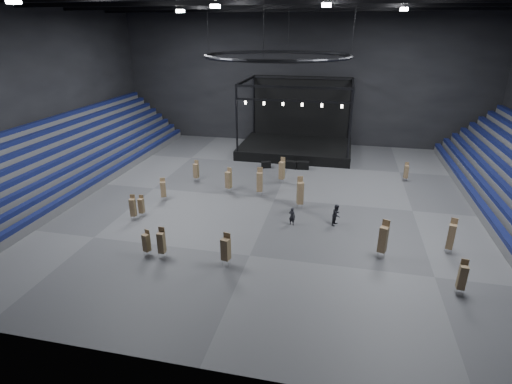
% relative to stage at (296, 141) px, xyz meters
% --- Properties ---
extents(floor, '(50.00, 50.00, 0.00)m').
position_rel_stage_xyz_m(floor, '(-0.00, -16.24, -1.45)').
color(floor, '#4C4C4E').
rests_on(floor, ground).
extents(wall_back, '(50.00, 0.20, 18.00)m').
position_rel_stage_xyz_m(wall_back, '(-0.00, 4.76, 7.55)').
color(wall_back, black).
rests_on(wall_back, ground).
extents(wall_front, '(50.00, 0.20, 18.00)m').
position_rel_stage_xyz_m(wall_front, '(-0.00, -37.24, 7.55)').
color(wall_front, black).
rests_on(wall_front, ground).
extents(wall_left, '(0.20, 42.00, 18.00)m').
position_rel_stage_xyz_m(wall_left, '(-25.00, -16.24, 7.55)').
color(wall_left, black).
rests_on(wall_left, ground).
extents(bleachers_left, '(7.20, 40.00, 6.40)m').
position_rel_stage_xyz_m(bleachers_left, '(-22.94, -16.24, 0.28)').
color(bleachers_left, '#515154').
rests_on(bleachers_left, floor).
extents(stage, '(14.00, 10.00, 9.20)m').
position_rel_stage_xyz_m(stage, '(0.00, 0.00, 0.00)').
color(stage, black).
rests_on(stage, floor).
extents(truss_ring, '(12.30, 12.30, 5.15)m').
position_rel_stage_xyz_m(truss_ring, '(-0.00, -16.24, 11.55)').
color(truss_ring, black).
rests_on(truss_ring, ceiling).
extents(roof_girders, '(49.00, 30.35, 0.70)m').
position_rel_stage_xyz_m(roof_girders, '(-0.00, -16.24, 15.75)').
color(roof_girders, black).
rests_on(roof_girders, ceiling).
extents(floodlights, '(28.60, 16.60, 0.25)m').
position_rel_stage_xyz_m(floodlights, '(-0.00, -20.24, 15.15)').
color(floodlights, white).
rests_on(floodlights, roof_girders).
extents(flight_case_left, '(1.21, 0.90, 0.73)m').
position_rel_stage_xyz_m(flight_case_left, '(-2.60, -7.36, -1.09)').
color(flight_case_left, black).
rests_on(flight_case_left, floor).
extents(flight_case_mid, '(1.40, 0.84, 0.88)m').
position_rel_stage_xyz_m(flight_case_mid, '(0.33, -6.98, -1.01)').
color(flight_case_mid, black).
rests_on(flight_case_mid, floor).
extents(flight_case_right, '(1.42, 0.79, 0.91)m').
position_rel_stage_xyz_m(flight_case_right, '(1.67, -6.95, -1.00)').
color(flight_case_right, black).
rests_on(flight_case_right, floor).
extents(chair_stack_0, '(0.66, 0.66, 2.49)m').
position_rel_stage_xyz_m(chair_stack_0, '(-4.80, -15.42, -0.15)').
color(chair_stack_0, silver).
rests_on(chair_stack_0, floor).
extents(chair_stack_1, '(0.66, 0.66, 2.22)m').
position_rel_stage_xyz_m(chair_stack_1, '(-10.21, -18.81, -0.27)').
color(chair_stack_1, silver).
rests_on(chair_stack_1, floor).
extents(chair_stack_2, '(0.48, 0.48, 2.26)m').
position_rel_stage_xyz_m(chair_stack_2, '(-10.97, -23.16, -0.28)').
color(chair_stack_2, silver).
rests_on(chair_stack_2, floor).
extents(chair_stack_3, '(0.64, 0.64, 2.40)m').
position_rel_stage_xyz_m(chair_stack_3, '(-1.31, -28.22, -0.18)').
color(chair_stack_3, silver).
rests_on(chair_stack_3, floor).
extents(chair_stack_4, '(0.43, 0.43, 2.05)m').
position_rel_stage_xyz_m(chair_stack_4, '(12.75, -8.43, -0.38)').
color(chair_stack_4, silver).
rests_on(chair_stack_4, floor).
extents(chair_stack_5, '(0.50, 0.50, 2.35)m').
position_rel_stage_xyz_m(chair_stack_5, '(13.61, -28.22, -0.23)').
color(chair_stack_5, silver).
rests_on(chair_stack_5, floor).
extents(chair_stack_6, '(0.61, 0.61, 2.75)m').
position_rel_stage_xyz_m(chair_stack_6, '(14.00, -23.25, -0.05)').
color(chair_stack_6, silver).
rests_on(chair_stack_6, floor).
extents(chair_stack_7, '(0.55, 0.55, 1.99)m').
position_rel_stage_xyz_m(chair_stack_7, '(-7.19, -28.22, -0.40)').
color(chair_stack_7, silver).
rests_on(chair_stack_7, floor).
extents(chair_stack_8, '(0.55, 0.55, 2.28)m').
position_rel_stage_xyz_m(chair_stack_8, '(-8.99, -13.27, -0.26)').
color(chair_stack_8, silver).
rests_on(chair_stack_8, floor).
extents(chair_stack_9, '(0.69, 0.69, 3.00)m').
position_rel_stage_xyz_m(chair_stack_9, '(2.55, -17.79, 0.08)').
color(chair_stack_9, silver).
rests_on(chair_stack_9, floor).
extents(chair_stack_10, '(0.71, 0.71, 2.86)m').
position_rel_stage_xyz_m(chair_stack_10, '(9.20, -24.86, 0.02)').
color(chair_stack_10, silver).
rests_on(chair_stack_10, floor).
extents(chair_stack_11, '(0.60, 0.60, 2.82)m').
position_rel_stage_xyz_m(chair_stack_11, '(-1.61, -15.67, 0.00)').
color(chair_stack_11, silver).
rests_on(chair_stack_11, floor).
extents(chair_stack_12, '(0.45, 0.45, 1.94)m').
position_rel_stage_xyz_m(chair_stack_12, '(-10.59, -22.42, -0.42)').
color(chair_stack_12, silver).
rests_on(chair_stack_12, floor).
extents(chair_stack_13, '(0.47, 0.47, 2.31)m').
position_rel_stage_xyz_m(chair_stack_13, '(-6.02, -28.22, -0.25)').
color(chair_stack_13, silver).
rests_on(chair_stack_13, floor).
extents(chair_stack_14, '(0.64, 0.64, 2.74)m').
position_rel_stage_xyz_m(chair_stack_14, '(-0.06, -11.76, -0.04)').
color(chair_stack_14, silver).
rests_on(chair_stack_14, floor).
extents(man_center, '(0.65, 0.53, 1.54)m').
position_rel_stage_xyz_m(man_center, '(2.30, -21.23, -0.68)').
color(man_center, black).
rests_on(man_center, floor).
extents(crew_member, '(0.96, 1.07, 1.81)m').
position_rel_stage_xyz_m(crew_member, '(5.88, -20.44, -0.55)').
color(crew_member, black).
rests_on(crew_member, floor).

